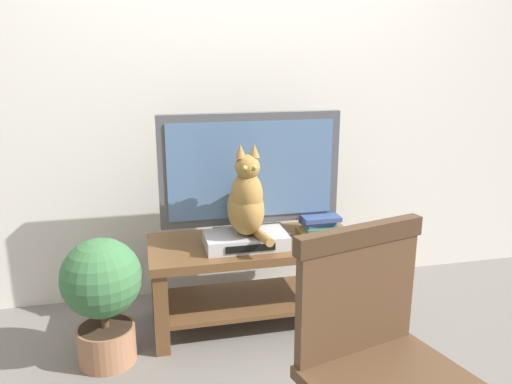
{
  "coord_description": "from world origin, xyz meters",
  "views": [
    {
      "loc": [
        -0.56,
        -1.93,
        1.42
      ],
      "look_at": [
        -0.0,
        0.47,
        0.75
      ],
      "focal_mm": 35.8,
      "sensor_mm": 36.0,
      "label": 1
    }
  ],
  "objects_px": {
    "media_box": "(246,240)",
    "potted_plant": "(103,293)",
    "cat": "(246,201)",
    "wooden_chair": "(381,357)",
    "tv_stand": "(254,266)",
    "book_stack": "(319,224)",
    "tv": "(250,174)"
  },
  "relations": [
    {
      "from": "media_box",
      "to": "potted_plant",
      "type": "bearing_deg",
      "value": -168.38
    },
    {
      "from": "cat",
      "to": "wooden_chair",
      "type": "bearing_deg",
      "value": -82.28
    },
    {
      "from": "tv_stand",
      "to": "media_box",
      "type": "relative_size",
      "value": 2.66
    },
    {
      "from": "tv_stand",
      "to": "book_stack",
      "type": "distance_m",
      "value": 0.42
    },
    {
      "from": "potted_plant",
      "to": "tv_stand",
      "type": "bearing_deg",
      "value": 15.28
    },
    {
      "from": "media_box",
      "to": "cat",
      "type": "xyz_separation_m",
      "value": [
        0.0,
        -0.02,
        0.21
      ]
    },
    {
      "from": "media_box",
      "to": "wooden_chair",
      "type": "distance_m",
      "value": 1.19
    },
    {
      "from": "wooden_chair",
      "to": "potted_plant",
      "type": "height_order",
      "value": "wooden_chair"
    },
    {
      "from": "cat",
      "to": "wooden_chair",
      "type": "height_order",
      "value": "cat"
    },
    {
      "from": "tv_stand",
      "to": "potted_plant",
      "type": "xyz_separation_m",
      "value": [
        -0.76,
        -0.21,
        0.03
      ]
    },
    {
      "from": "tv_stand",
      "to": "tv",
      "type": "relative_size",
      "value": 1.15
    },
    {
      "from": "tv_stand",
      "to": "book_stack",
      "type": "relative_size",
      "value": 4.69
    },
    {
      "from": "tv",
      "to": "wooden_chair",
      "type": "bearing_deg",
      "value": -85.6
    },
    {
      "from": "wooden_chair",
      "to": "book_stack",
      "type": "xyz_separation_m",
      "value": [
        0.27,
        1.29,
        -0.04
      ]
    },
    {
      "from": "tv_stand",
      "to": "media_box",
      "type": "height_order",
      "value": "media_box"
    },
    {
      "from": "tv",
      "to": "cat",
      "type": "bearing_deg",
      "value": -108.22
    },
    {
      "from": "tv",
      "to": "media_box",
      "type": "height_order",
      "value": "tv"
    },
    {
      "from": "book_stack",
      "to": "tv",
      "type": "bearing_deg",
      "value": 172.59
    },
    {
      "from": "potted_plant",
      "to": "media_box",
      "type": "bearing_deg",
      "value": 11.62
    },
    {
      "from": "tv_stand",
      "to": "cat",
      "type": "relative_size",
      "value": 2.35
    },
    {
      "from": "cat",
      "to": "tv",
      "type": "bearing_deg",
      "value": 71.78
    },
    {
      "from": "wooden_chair",
      "to": "book_stack",
      "type": "relative_size",
      "value": 3.93
    },
    {
      "from": "media_box",
      "to": "tv_stand",
      "type": "bearing_deg",
      "value": 48.15
    },
    {
      "from": "tv",
      "to": "wooden_chair",
      "type": "height_order",
      "value": "tv"
    },
    {
      "from": "tv_stand",
      "to": "cat",
      "type": "xyz_separation_m",
      "value": [
        -0.06,
        -0.08,
        0.39
      ]
    },
    {
      "from": "potted_plant",
      "to": "tv",
      "type": "bearing_deg",
      "value": 21.31
    },
    {
      "from": "tv_stand",
      "to": "cat",
      "type": "bearing_deg",
      "value": -125.0
    },
    {
      "from": "tv",
      "to": "potted_plant",
      "type": "bearing_deg",
      "value": -158.69
    },
    {
      "from": "tv",
      "to": "media_box",
      "type": "distance_m",
      "value": 0.35
    },
    {
      "from": "cat",
      "to": "book_stack",
      "type": "distance_m",
      "value": 0.49
    },
    {
      "from": "tv",
      "to": "book_stack",
      "type": "xyz_separation_m",
      "value": [
        0.38,
        -0.05,
        -0.29
      ]
    },
    {
      "from": "tv_stand",
      "to": "potted_plant",
      "type": "distance_m",
      "value": 0.79
    }
  ]
}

